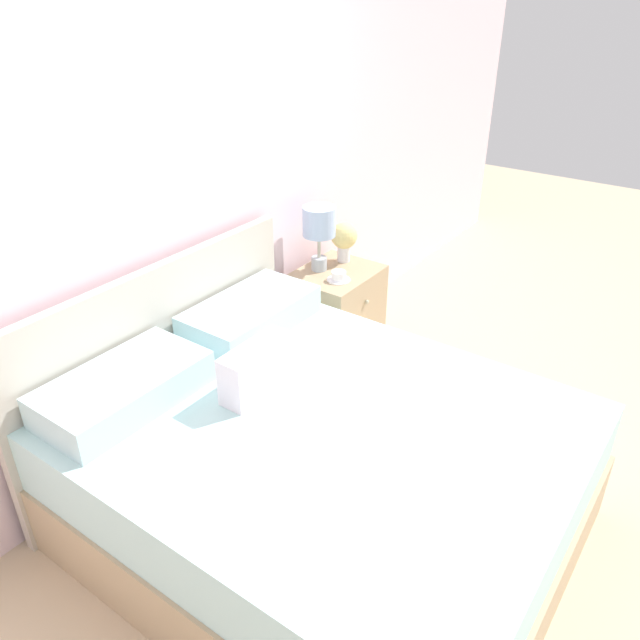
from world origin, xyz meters
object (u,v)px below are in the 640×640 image
at_px(bed, 311,466).
at_px(table_lamp, 319,226).
at_px(teacup, 339,276).
at_px(flower_vase, 344,238).
at_px(nightstand, 335,317).

bearing_deg(bed, table_lamp, 34.27).
relative_size(table_lamp, teacup, 2.86).
xyz_separation_m(table_lamp, teacup, (-0.05, -0.17, -0.25)).
distance_m(bed, teacup, 1.26).
height_order(bed, flower_vase, bed).
distance_m(nightstand, teacup, 0.35).
distance_m(nightstand, table_lamp, 0.58).
bearing_deg(flower_vase, table_lamp, 166.23).
bearing_deg(bed, teacup, 28.88).
xyz_separation_m(bed, table_lamp, (1.12, 0.76, 0.55)).
bearing_deg(flower_vase, bed, -151.33).
bearing_deg(flower_vase, teacup, -152.29).
bearing_deg(teacup, nightstand, 41.54).
bearing_deg(table_lamp, nightstand, -70.59).
bearing_deg(bed, nightstand, 29.98).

